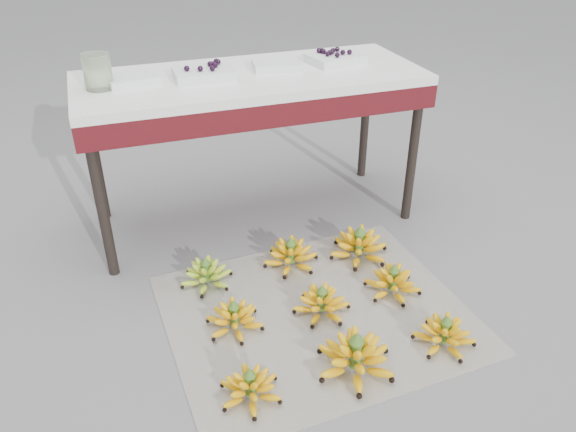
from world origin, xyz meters
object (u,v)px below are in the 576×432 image
object	(u,v)px
bunch_back_left	(206,275)
bunch_back_right	(359,246)
tray_far_right	(335,58)
bunch_mid_left	(234,319)
tray_left	(204,73)
tray_far_left	(132,79)
bunch_front_right	(444,334)
vendor_table	(251,92)
bunch_mid_right	(393,282)
bunch_back_center	(291,255)
bunch_mid_center	(322,303)
bunch_front_center	(355,357)
glass_jar	(98,72)
bunch_front_left	(250,387)
newspaper_mat	(317,313)
tray_right	(277,65)

from	to	relation	value
bunch_back_left	bunch_back_right	size ratio (longest dim) A/B	0.82
bunch_back_left	tray_far_right	distance (m)	1.27
bunch_mid_left	tray_left	world-z (taller)	tray_left
tray_far_left	tray_left	bearing A→B (deg)	-5.30
bunch_front_right	bunch_mid_left	size ratio (longest dim) A/B	1.28
bunch_back_right	vendor_table	xyz separation A→B (m)	(-0.37, 0.55, 0.65)
bunch_back_right	bunch_mid_right	bearing A→B (deg)	-64.36
tray_far_right	bunch_back_left	bearing A→B (deg)	-146.86
bunch_back_center	vendor_table	distance (m)	0.82
bunch_mid_center	vendor_table	world-z (taller)	vendor_table
bunch_front_right	bunch_mid_center	xyz separation A→B (m)	(-0.39, 0.34, -0.00)
bunch_front_center	bunch_back_left	size ratio (longest dim) A/B	1.15
tray_far_left	tray_left	distance (m)	0.33
bunch_mid_right	bunch_back_left	distance (m)	0.85
bunch_mid_left	tray_left	xyz separation A→B (m)	(0.12, 0.85, 0.77)
bunch_back_right	bunch_mid_center	bearing A→B (deg)	-113.83
vendor_table	glass_jar	distance (m)	0.72
bunch_mid_right	bunch_back_center	world-z (taller)	bunch_back_center
glass_jar	vendor_table	bearing A→B (deg)	0.24
bunch_front_left	bunch_front_right	size ratio (longest dim) A/B	0.87
bunch_mid_left	bunch_back_center	bearing A→B (deg)	40.91
bunch_front_left	bunch_back_right	distance (m)	1.01
bunch_front_center	tray_far_left	bearing A→B (deg)	126.15
bunch_back_center	vendor_table	size ratio (longest dim) A/B	0.20
bunch_front_right	newspaper_mat	bearing A→B (deg)	116.97
bunch_mid_left	glass_jar	xyz separation A→B (m)	(-0.36, 0.85, 0.83)
bunch_mid_left	bunch_mid_center	size ratio (longest dim) A/B	0.80
bunch_mid_left	tray_right	world-z (taller)	tray_right
bunch_front_center	vendor_table	xyz separation A→B (m)	(-0.03, 1.22, 0.64)
bunch_front_left	tray_far_left	distance (m)	1.48
newspaper_mat	bunch_front_center	world-z (taller)	bunch_front_center
bunch_back_right	tray_far_right	size ratio (longest dim) A/B	1.26
bunch_mid_right	tray_right	bearing A→B (deg)	99.30
bunch_back_left	glass_jar	distance (m)	1.02
glass_jar	newspaper_mat	bearing A→B (deg)	-50.69
bunch_mid_left	tray_right	bearing A→B (deg)	59.13
bunch_back_left	bunch_back_center	size ratio (longest dim) A/B	0.91
bunch_front_center	tray_far_right	bearing A→B (deg)	82.31
newspaper_mat	tray_far_left	bearing A→B (deg)	122.19
bunch_back_right	glass_jar	world-z (taller)	glass_jar
bunch_front_center	bunch_back_center	world-z (taller)	bunch_front_center
newspaper_mat	bunch_front_right	bearing A→B (deg)	-40.10
bunch_back_left	glass_jar	xyz separation A→B (m)	(-0.31, 0.51, 0.83)
bunch_back_left	tray_far_left	size ratio (longest dim) A/B	1.19
bunch_back_center	bunch_back_right	bearing A→B (deg)	13.81
tray_far_right	bunch_mid_left	bearing A→B (deg)	-132.08
bunch_mid_left	bunch_back_center	xyz separation A→B (m)	(0.37, 0.35, 0.00)
bunch_front_right	tray_far_right	bearing A→B (deg)	65.32
bunch_mid_center	bunch_front_left	bearing A→B (deg)	-120.01
vendor_table	bunch_mid_left	bearing A→B (deg)	-111.85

